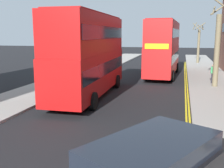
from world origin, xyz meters
TOP-DOWN VIEW (x-y plane):
  - sidewalk_right at (6.50, 16.00)m, footprint 4.00×80.00m
  - sidewalk_left at (-6.50, 16.00)m, footprint 4.00×80.00m
  - kerb_line_outer at (4.40, 14.00)m, footprint 0.10×56.00m
  - kerb_line_inner at (4.24, 14.00)m, footprint 0.10×56.00m
  - double_decker_bus_away at (-2.28, 15.52)m, footprint 3.05×10.88m
  - double_decker_bus_oncoming at (1.97, 26.39)m, footprint 3.10×10.89m
  - pedestrian_far at (6.48, 22.34)m, footprint 0.34×0.22m
  - street_tree_near at (6.53, 20.83)m, footprint 1.62×1.68m
  - street_tree_mid at (6.09, 39.85)m, footprint 1.85×1.94m

SIDE VIEW (x-z plane):
  - kerb_line_outer at x=4.40m, z-range 0.00..0.01m
  - kerb_line_inner at x=4.24m, z-range 0.00..0.01m
  - sidewalk_right at x=6.50m, z-range 0.00..0.14m
  - sidewalk_left at x=-6.50m, z-range 0.00..0.14m
  - pedestrian_far at x=6.48m, z-range 0.18..1.80m
  - street_tree_mid at x=6.09m, z-range 0.01..5.89m
  - double_decker_bus_away at x=-2.28m, z-range 0.21..5.85m
  - double_decker_bus_oncoming at x=1.97m, z-range 0.21..5.85m
  - street_tree_near at x=6.53m, z-range -0.18..6.62m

